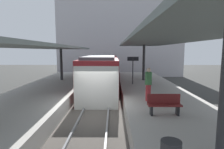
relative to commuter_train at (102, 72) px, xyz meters
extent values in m
plane|color=#383835|center=(0.00, -7.74, -1.73)|extent=(80.00, 80.00, 0.00)
cube|color=#ADA8A0|center=(-3.80, -7.74, -1.23)|extent=(4.40, 28.00, 1.00)
cube|color=#ADA8A0|center=(3.80, -7.74, -1.23)|extent=(4.40, 28.00, 1.00)
cube|color=#4C4742|center=(0.00, -7.74, -1.63)|extent=(3.20, 28.00, 0.20)
cube|color=slate|center=(-0.72, -7.74, -1.46)|extent=(0.08, 28.00, 0.14)
cube|color=slate|center=(0.72, -7.74, -1.46)|extent=(0.08, 28.00, 0.14)
cube|color=maroon|center=(0.00, 0.03, -0.08)|extent=(2.70, 12.91, 2.90)
cube|color=silver|center=(0.00, -6.45, -0.23)|extent=(2.65, 0.08, 2.60)
cube|color=black|center=(-1.37, 0.03, 0.27)|extent=(0.04, 11.88, 0.76)
cube|color=black|center=(1.37, 0.03, 0.27)|extent=(0.04, 11.88, 0.76)
cube|color=#515156|center=(0.00, 0.03, 1.47)|extent=(2.16, 12.27, 0.20)
cylinder|color=#333335|center=(-3.80, -0.04, 0.70)|extent=(0.24, 0.24, 2.87)
cube|color=slate|center=(-3.80, -6.34, 2.22)|extent=(4.18, 21.00, 0.16)
cylinder|color=#333335|center=(3.80, -12.64, 0.88)|extent=(0.24, 0.24, 3.22)
cylinder|color=#333335|center=(3.80, -0.04, 0.88)|extent=(0.24, 0.24, 3.22)
cube|color=slate|center=(3.80, -6.34, 2.57)|extent=(4.18, 21.00, 0.16)
cube|color=black|center=(2.60, -9.64, -0.53)|extent=(0.08, 0.32, 0.40)
cube|color=black|center=(3.70, -9.64, -0.53)|extent=(0.08, 0.32, 0.40)
cube|color=maroon|center=(3.15, -9.64, -0.30)|extent=(1.40, 0.40, 0.06)
cube|color=maroon|center=(3.15, -9.46, -0.07)|extent=(1.40, 0.06, 0.40)
cylinder|color=#262628|center=(2.57, -2.25, 0.37)|extent=(0.08, 0.08, 2.20)
cube|color=black|center=(2.57, -2.25, 1.32)|extent=(0.90, 0.06, 0.32)
cylinder|color=maroon|center=(2.88, -7.36, -0.28)|extent=(0.28, 0.28, 0.89)
cylinder|color=#386B3D|center=(2.88, -7.36, 0.49)|extent=(0.36, 0.36, 0.67)
sphere|color=beige|center=(2.88, -7.36, 0.94)|extent=(0.22, 0.22, 0.22)
cube|color=#B7B2B7|center=(1.98, 12.26, 3.77)|extent=(18.00, 6.00, 11.00)
camera|label=1|loc=(1.00, -17.27, 1.95)|focal=30.09mm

